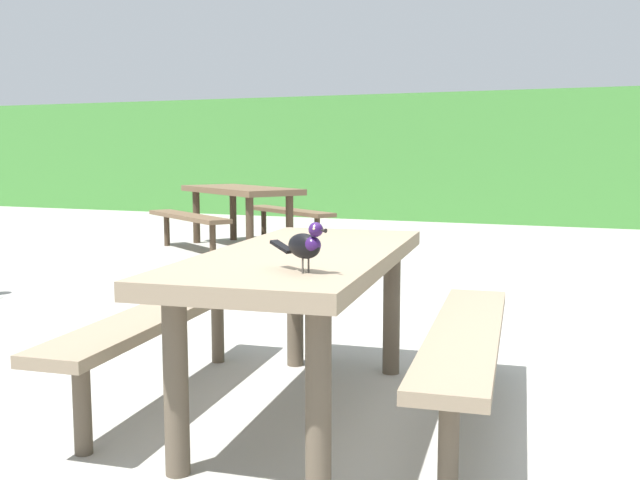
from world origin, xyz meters
TOP-DOWN VIEW (x-y plane):
  - ground_plane at (0.00, 0.00)m, footprint 60.00×60.00m
  - hedge_wall at (0.00, 10.16)m, footprint 28.00×2.26m
  - picnic_table_foreground at (-0.32, 0.04)m, footprint 1.85×1.88m
  - bird_grackle at (-0.08, -0.50)m, footprint 0.27×0.15m
  - picnic_table_mid_left at (-3.29, 4.99)m, footprint 2.35×2.34m

SIDE VIEW (x-z plane):
  - ground_plane at x=0.00m, z-range 0.00..0.00m
  - picnic_table_foreground at x=-0.32m, z-range 0.19..0.93m
  - picnic_table_mid_left at x=-3.29m, z-range 0.19..0.93m
  - bird_grackle at x=-0.08m, z-range 0.75..0.94m
  - hedge_wall at x=0.00m, z-range 0.00..2.14m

